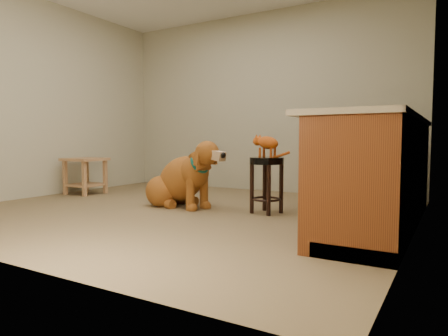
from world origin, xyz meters
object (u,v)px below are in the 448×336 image
Objects in this scene: side_table at (85,170)px; tabby_kitten at (266,143)px; wood_stool at (380,171)px; golden_retriever at (182,181)px; padded_stool at (267,174)px.

tabby_kitten is at bearing -1.27° from side_table.
side_table is at bearing -165.55° from wood_stool.
wood_stool is 0.64× the size of golden_retriever.
wood_stool is 1.84× the size of tabby_kitten.
padded_stool is 0.31m from tabby_kitten.
golden_retriever is (-1.90, -1.13, -0.11)m from wood_stool.
side_table is at bearing -172.34° from golden_retriever.
side_table is 1.79m from golden_retriever.
padded_stool is 2.76m from side_table.
side_table is at bearing -168.32° from tabby_kitten.
tabby_kitten is at bearing 161.34° from padded_stool.
side_table is 2.78m from tabby_kitten.
padded_stool is 1.37m from wood_stool.
side_table is at bearing 178.67° from padded_stool.
golden_retriever is at bearing -160.22° from tabby_kitten.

